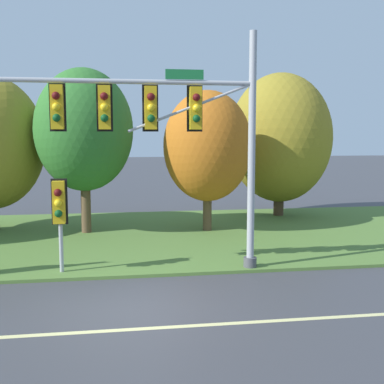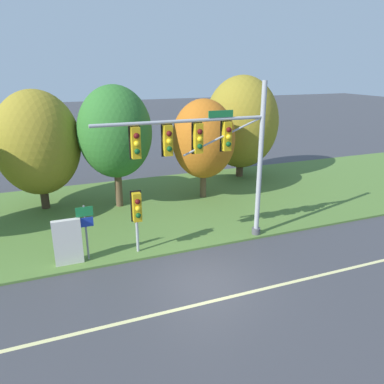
# 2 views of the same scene
# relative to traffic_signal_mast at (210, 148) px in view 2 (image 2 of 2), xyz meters

# --- Properties ---
(ground_plane) EXTENTS (160.00, 160.00, 0.00)m
(ground_plane) POSITION_rel_traffic_signal_mast_xyz_m (-1.34, -2.83, -4.46)
(ground_plane) COLOR #3D3D42
(lane_stripe) EXTENTS (36.00, 0.16, 0.01)m
(lane_stripe) POSITION_rel_traffic_signal_mast_xyz_m (-1.34, -4.03, -4.46)
(lane_stripe) COLOR beige
(lane_stripe) RESTS_ON ground
(grass_verge) EXTENTS (48.00, 11.50, 0.10)m
(grass_verge) POSITION_rel_traffic_signal_mast_xyz_m (-1.34, 5.42, -4.41)
(grass_verge) COLOR #517533
(grass_verge) RESTS_ON ground
(traffic_signal_mast) EXTENTS (7.50, 0.49, 7.03)m
(traffic_signal_mast) POSITION_rel_traffic_signal_mast_xyz_m (0.00, 0.00, 0.00)
(traffic_signal_mast) COLOR #9EA0A5
(traffic_signal_mast) RESTS_ON grass_verge
(pedestrian_signal_near_kerb) EXTENTS (0.46, 0.55, 2.77)m
(pedestrian_signal_near_kerb) POSITION_rel_traffic_signal_mast_xyz_m (-3.18, 0.16, -2.40)
(pedestrian_signal_near_kerb) COLOR #9EA0A5
(pedestrian_signal_near_kerb) RESTS_ON grass_verge
(route_sign_post) EXTENTS (0.68, 0.08, 2.37)m
(route_sign_post) POSITION_rel_traffic_signal_mast_xyz_m (-5.25, 0.37, -2.81)
(route_sign_post) COLOR slate
(route_sign_post) RESTS_ON grass_verge
(tree_left_of_mast) EXTENTS (4.48, 4.48, 6.50)m
(tree_left_of_mast) POSITION_rel_traffic_signal_mast_xyz_m (-6.78, 7.36, -0.67)
(tree_left_of_mast) COLOR #423021
(tree_left_of_mast) RESTS_ON grass_verge
(tree_behind_signpost) EXTENTS (3.98, 3.98, 6.71)m
(tree_behind_signpost) POSITION_rel_traffic_signal_mast_xyz_m (-2.83, 6.19, -0.15)
(tree_behind_signpost) COLOR brown
(tree_behind_signpost) RESTS_ON grass_verge
(tree_mid_verge) EXTENTS (3.69, 3.69, 5.87)m
(tree_mid_verge) POSITION_rel_traffic_signal_mast_xyz_m (2.22, 5.87, -0.82)
(tree_mid_verge) COLOR brown
(tree_mid_verge) RESTS_ON grass_verge
(tree_tall_centre) EXTENTS (5.09, 5.09, 7.06)m
(tree_tall_centre) POSITION_rel_traffic_signal_mast_xyz_m (6.49, 9.13, -0.50)
(tree_tall_centre) COLOR #4C3823
(tree_tall_centre) RESTS_ON grass_verge
(info_kiosk) EXTENTS (1.10, 0.24, 1.90)m
(info_kiosk) POSITION_rel_traffic_signal_mast_xyz_m (-6.00, 0.30, -3.42)
(info_kiosk) COLOR beige
(info_kiosk) RESTS_ON grass_verge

